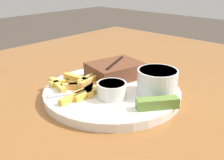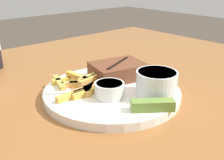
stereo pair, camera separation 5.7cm
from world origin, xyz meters
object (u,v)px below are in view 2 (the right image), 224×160
Objects in this scene: dipping_sauce_cup at (109,89)px; pickle_spear at (153,105)px; dinner_plate at (112,92)px; steak_portion at (118,71)px; fork_utensil at (76,91)px; knife_utensil at (104,81)px; coleslaw_cup at (156,82)px.

dipping_sauce_cup is 0.10m from pickle_spear.
dinner_plate is 0.13m from pickle_spear.
dinner_plate is at bearing 85.35° from pickle_spear.
dinner_plate is 2.13× the size of steak_portion.
dinner_plate is 2.42× the size of fork_utensil.
dinner_plate is at bearing -153.70° from knife_utensil.
dipping_sauce_cup is 0.50× the size of fork_utensil.
dipping_sauce_cup is (-0.03, -0.03, 0.03)m from dinner_plate.
steak_portion reaches higher than dipping_sauce_cup.
dinner_plate is at bearing -144.14° from steak_portion.
dipping_sauce_cup is at bearing 102.94° from pickle_spear.
knife_utensil is (-0.04, -0.00, -0.02)m from steak_portion.
dipping_sauce_cup is at bearing -142.02° from steak_portion.
fork_utensil is at bearing 110.13° from pickle_spear.
steak_portion is 1.14× the size of fork_utensil.
steak_portion is 0.13m from coleslaw_cup.
knife_utensil is (0.04, 0.07, -0.01)m from dipping_sauce_cup.
knife_utensil is (0.01, 0.04, 0.01)m from dinner_plate.
steak_portion is 0.05m from knife_utensil.
pickle_spear is (0.02, -0.10, -0.01)m from dipping_sauce_cup.
coleslaw_cup reaches higher than dipping_sauce_cup.
coleslaw_cup reaches higher than dinner_plate.
steak_portion is at bearing 85.67° from coleslaw_cup.
knife_utensil is (0.08, 0.00, 0.00)m from fork_utensil.
fork_utensil is at bearing 151.64° from dinner_plate.
coleslaw_cup is at bearing -63.14° from dinner_plate.
dipping_sauce_cup is at bearing -138.74° from dinner_plate.
fork_utensil is 0.08m from knife_utensil.
steak_portion reaches higher than fork_utensil.
steak_portion is 1.67× the size of coleslaw_cup.
dipping_sauce_cup is 0.08m from knife_utensil.
fork_utensil is (-0.06, 0.16, -0.01)m from pickle_spear.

